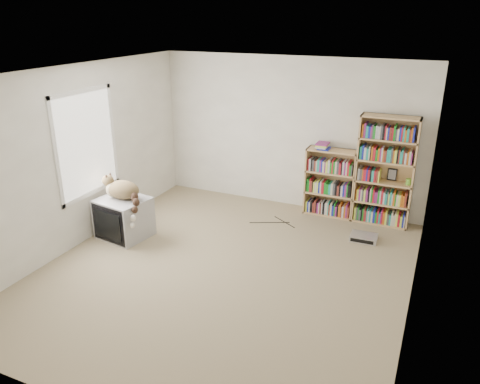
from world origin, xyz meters
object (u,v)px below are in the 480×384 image
at_px(cat, 124,193).
at_px(crt_tv, 124,218).
at_px(bookcase_tall, 385,174).
at_px(bookcase_short, 330,185).
at_px(dvd_player, 364,237).

bearing_deg(cat, crt_tv, 158.30).
height_order(bookcase_tall, bookcase_short, bookcase_tall).
xyz_separation_m(cat, dvd_player, (3.23, 1.31, -0.65)).
relative_size(crt_tv, bookcase_short, 0.69).
height_order(crt_tv, dvd_player, crt_tv).
xyz_separation_m(bookcase_short, dvd_player, (0.71, -0.75, -0.46)).
height_order(crt_tv, bookcase_short, bookcase_short).
distance_m(cat, bookcase_short, 3.25).
xyz_separation_m(bookcase_tall, dvd_player, (-0.11, -0.75, -0.77)).
bearing_deg(dvd_player, cat, -159.43).
bearing_deg(crt_tv, bookcase_short, 47.41).
distance_m(crt_tv, bookcase_tall, 4.00).
distance_m(crt_tv, bookcase_short, 3.29).
distance_m(bookcase_short, dvd_player, 1.13).
xyz_separation_m(crt_tv, bookcase_short, (2.57, 2.04, 0.21)).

